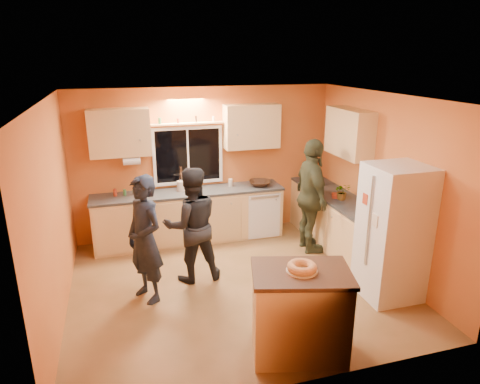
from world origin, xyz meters
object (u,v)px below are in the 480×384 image
object	(u,v)px
refrigerator	(393,233)
person_left	(145,239)
person_center	(192,225)
person_right	(311,197)
island	(300,312)

from	to	relation	value
refrigerator	person_left	world-z (taller)	refrigerator
person_center	person_right	xyz separation A→B (m)	(2.02, 0.40, 0.10)
refrigerator	person_right	distance (m)	1.62
refrigerator	person_center	xyz separation A→B (m)	(-2.44, 1.17, -0.07)
island	person_right	xyz separation A→B (m)	(1.21, 2.32, 0.43)
island	person_center	distance (m)	2.11
refrigerator	island	world-z (taller)	refrigerator
person_right	island	bearing A→B (deg)	157.13
refrigerator	island	distance (m)	1.85
person_left	person_center	world-z (taller)	person_left
island	person_right	size ratio (longest dim) A/B	0.62
person_center	person_right	world-z (taller)	person_right
person_center	island	bearing A→B (deg)	110.12
person_left	person_right	xyz separation A→B (m)	(2.69, 0.75, 0.09)
person_center	person_right	bearing A→B (deg)	-171.30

